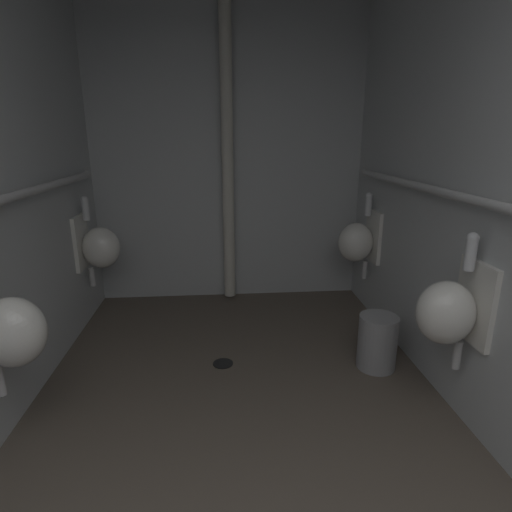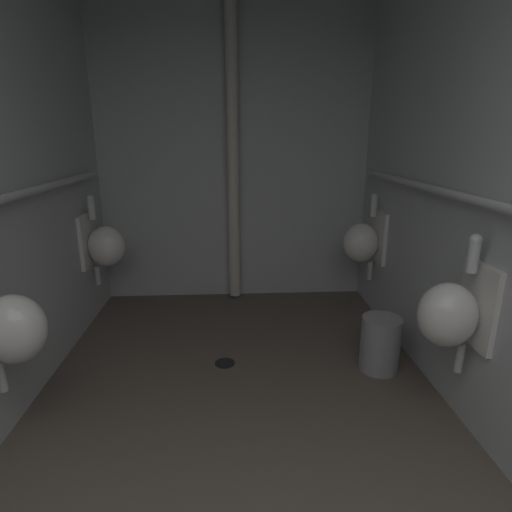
% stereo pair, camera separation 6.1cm
% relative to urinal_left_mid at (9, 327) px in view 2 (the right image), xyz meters
% --- Properties ---
extents(floor, '(2.59, 4.19, 0.08)m').
position_rel_urinal_left_mid_xyz_m(floor, '(1.09, 0.00, -0.70)').
color(floor, brown).
rests_on(floor, ground).
extents(wall_back, '(2.59, 0.06, 2.72)m').
position_rel_urinal_left_mid_xyz_m(wall_back, '(1.09, 2.07, 0.70)').
color(wall_back, '#B4B8B9').
rests_on(wall_back, ground).
extents(urinal_left_mid, '(0.32, 0.30, 0.76)m').
position_rel_urinal_left_mid_xyz_m(urinal_left_mid, '(0.00, 0.00, 0.00)').
color(urinal_left_mid, silver).
extents(urinal_left_far, '(0.32, 0.30, 0.76)m').
position_rel_urinal_left_mid_xyz_m(urinal_left_far, '(0.00, 1.52, 0.00)').
color(urinal_left_far, silver).
extents(urinal_right_mid, '(0.32, 0.30, 0.76)m').
position_rel_urinal_left_mid_xyz_m(urinal_right_mid, '(2.17, 0.04, 0.00)').
color(urinal_right_mid, silver).
extents(urinal_right_far, '(0.32, 0.30, 0.76)m').
position_rel_urinal_left_mid_xyz_m(urinal_right_far, '(2.17, 1.51, 0.00)').
color(urinal_right_far, silver).
extents(supply_pipe_right, '(0.06, 3.41, 0.06)m').
position_rel_urinal_left_mid_xyz_m(supply_pipe_right, '(2.26, 0.03, 0.56)').
color(supply_pipe_right, '#B2B2B2').
extents(standpipe_back_wall, '(0.11, 0.11, 2.67)m').
position_rel_urinal_left_mid_xyz_m(standpipe_back_wall, '(1.08, 1.96, 0.70)').
color(standpipe_back_wall, beige).
rests_on(standpipe_back_wall, ground).
extents(floor_drain, '(0.14, 0.14, 0.01)m').
position_rel_urinal_left_mid_xyz_m(floor_drain, '(0.99, 0.72, -0.66)').
color(floor_drain, black).
rests_on(floor_drain, ground).
extents(waste_bin, '(0.26, 0.26, 0.37)m').
position_rel_urinal_left_mid_xyz_m(waste_bin, '(2.04, 0.60, -0.47)').
color(waste_bin, gray).
rests_on(waste_bin, ground).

